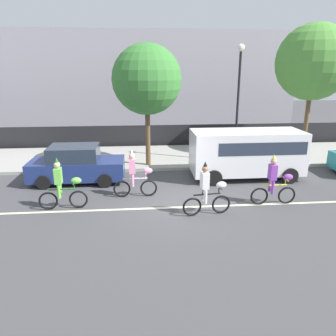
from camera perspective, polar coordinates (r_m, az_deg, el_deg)
name	(u,v)px	position (r m, az deg, el deg)	size (l,w,h in m)	color
ground_plane	(176,202)	(12.50, 1.48, -5.96)	(80.00, 80.00, 0.00)	#424244
road_centre_line	(178,207)	(12.04, 1.75, -6.86)	(36.00, 0.14, 0.01)	beige
sidewalk_curb	(164,157)	(18.61, -0.77, 2.01)	(60.00, 5.00, 0.15)	#9E9B93
fence_line	(160,136)	(21.29, -1.37, 5.63)	(40.00, 0.08, 1.40)	black
building_backdrop	(118,81)	(29.51, -8.69, 14.70)	(28.00, 8.00, 7.66)	#99939E
parade_cyclist_lime	(63,187)	(12.21, -17.89, -3.14)	(1.72, 0.50, 1.92)	black
parade_cyclist_pink	(135,176)	(12.81, -5.70, -1.45)	(1.72, 0.50, 1.92)	black
parade_cyclist_zebra	(208,192)	(11.25, 6.91, -4.13)	(1.72, 0.51, 1.92)	black
parade_cyclist_purple	(275,183)	(12.64, 18.07, -2.48)	(1.72, 0.50, 1.92)	black
parked_van_white	(248,151)	(15.39, 13.77, 2.97)	(5.00, 2.22, 2.18)	white
parked_car_navy	(77,165)	(15.03, -15.63, 0.52)	(4.10, 1.92, 1.64)	navy
street_lamp_post	(239,87)	(17.12, 12.21, 13.61)	(0.36, 0.36, 5.86)	black
street_tree_near_lamp	(314,62)	(19.82, 24.01, 16.45)	(4.00, 4.00, 7.04)	brown
street_tree_far_corner	(147,80)	(16.15, -3.71, 15.09)	(3.35, 3.35, 5.90)	brown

